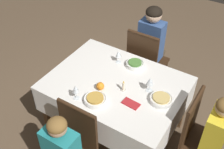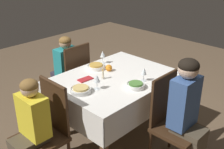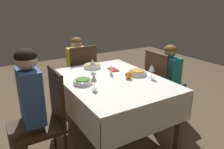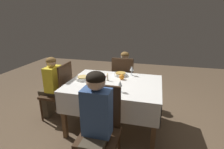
{
  "view_description": "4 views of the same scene",
  "coord_description": "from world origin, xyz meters",
  "px_view_note": "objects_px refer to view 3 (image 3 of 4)",
  "views": [
    {
      "loc": [
        -1.1,
        1.83,
        2.69
      ],
      "look_at": [
        0.02,
        0.04,
        0.88
      ],
      "focal_mm": 45.0,
      "sensor_mm": 36.0,
      "label": 1
    },
    {
      "loc": [
        -2.12,
        -2.0,
        2.11
      ],
      "look_at": [
        -0.04,
        0.0,
        0.8
      ],
      "focal_mm": 45.0,
      "sensor_mm": 36.0,
      "label": 2
    },
    {
      "loc": [
        1.97,
        -1.19,
        1.59
      ],
      "look_at": [
        0.03,
        -0.02,
        0.82
      ],
      "focal_mm": 35.0,
      "sensor_mm": 36.0,
      "label": 3
    },
    {
      "loc": [
        0.58,
        -2.37,
        1.71
      ],
      "look_at": [
        -0.04,
        0.0,
        0.88
      ],
      "focal_mm": 28.0,
      "sensor_mm": 36.0,
      "label": 4
    }
  ],
  "objects_px": {
    "bowl_north": "(137,73)",
    "wine_glass_west": "(93,63)",
    "person_adult_denim": "(26,106)",
    "orange_fruit": "(129,75)",
    "chair_south": "(46,116)",
    "bowl_south": "(83,81)",
    "napkin_red_folded": "(113,70)",
    "person_child_yellow": "(77,68)",
    "wine_glass_south": "(94,78)",
    "dining_table": "(112,87)",
    "candle_centerpiece": "(111,72)",
    "chair_north": "(161,85)",
    "wine_glass_north": "(152,68)",
    "chair_west": "(81,75)",
    "person_child_teal": "(171,79)",
    "bowl_west": "(92,66)"
  },
  "relations": [
    {
      "from": "person_child_teal",
      "to": "wine_glass_north",
      "type": "distance_m",
      "value": 0.66
    },
    {
      "from": "chair_south",
      "to": "person_child_teal",
      "type": "height_order",
      "value": "person_child_teal"
    },
    {
      "from": "bowl_south",
      "to": "orange_fruit",
      "type": "xyz_separation_m",
      "value": [
        0.11,
        0.51,
        0.01
      ]
    },
    {
      "from": "napkin_red_folded",
      "to": "orange_fruit",
      "type": "bearing_deg",
      "value": -2.66
    },
    {
      "from": "wine_glass_south",
      "to": "napkin_red_folded",
      "type": "distance_m",
      "value": 0.66
    },
    {
      "from": "bowl_north",
      "to": "candle_centerpiece",
      "type": "distance_m",
      "value": 0.31
    },
    {
      "from": "wine_glass_west",
      "to": "orange_fruit",
      "type": "relative_size",
      "value": 2.06
    },
    {
      "from": "chair_north",
      "to": "candle_centerpiece",
      "type": "relative_size",
      "value": 8.02
    },
    {
      "from": "person_adult_denim",
      "to": "napkin_red_folded",
      "type": "xyz_separation_m",
      "value": [
        -0.32,
        1.12,
        0.08
      ]
    },
    {
      "from": "candle_centerpiece",
      "to": "person_adult_denim",
      "type": "bearing_deg",
      "value": -80.89
    },
    {
      "from": "bowl_south",
      "to": "bowl_west",
      "type": "height_order",
      "value": "same"
    },
    {
      "from": "person_adult_denim",
      "to": "bowl_west",
      "type": "xyz_separation_m",
      "value": [
        -0.54,
        0.93,
        0.1
      ]
    },
    {
      "from": "person_child_teal",
      "to": "wine_glass_west",
      "type": "xyz_separation_m",
      "value": [
        -0.34,
        -1.02,
        0.3
      ]
    },
    {
      "from": "person_adult_denim",
      "to": "person_child_yellow",
      "type": "height_order",
      "value": "person_adult_denim"
    },
    {
      "from": "dining_table",
      "to": "chair_west",
      "type": "distance_m",
      "value": 0.95
    },
    {
      "from": "bowl_north",
      "to": "orange_fruit",
      "type": "relative_size",
      "value": 2.75
    },
    {
      "from": "person_adult_denim",
      "to": "wine_glass_north",
      "type": "height_order",
      "value": "person_adult_denim"
    },
    {
      "from": "wine_glass_south",
      "to": "candle_centerpiece",
      "type": "relative_size",
      "value": 1.29
    },
    {
      "from": "chair_south",
      "to": "candle_centerpiece",
      "type": "height_order",
      "value": "chair_south"
    },
    {
      "from": "person_adult_denim",
      "to": "person_child_yellow",
      "type": "distance_m",
      "value": 1.5
    },
    {
      "from": "wine_glass_north",
      "to": "person_child_yellow",
      "type": "bearing_deg",
      "value": -163.95
    },
    {
      "from": "dining_table",
      "to": "chair_west",
      "type": "height_order",
      "value": "chair_west"
    },
    {
      "from": "chair_south",
      "to": "chair_west",
      "type": "bearing_deg",
      "value": 140.99
    },
    {
      "from": "chair_south",
      "to": "candle_centerpiece",
      "type": "relative_size",
      "value": 8.02
    },
    {
      "from": "orange_fruit",
      "to": "chair_north",
      "type": "bearing_deg",
      "value": 98.24
    },
    {
      "from": "chair_west",
      "to": "wine_glass_north",
      "type": "bearing_deg",
      "value": 108.33
    },
    {
      "from": "chair_south",
      "to": "orange_fruit",
      "type": "height_order",
      "value": "chair_south"
    },
    {
      "from": "chair_north",
      "to": "napkin_red_folded",
      "type": "height_order",
      "value": "chair_north"
    },
    {
      "from": "wine_glass_south",
      "to": "bowl_west",
      "type": "distance_m",
      "value": 0.73
    },
    {
      "from": "dining_table",
      "to": "orange_fruit",
      "type": "bearing_deg",
      "value": 64.89
    },
    {
      "from": "bowl_south",
      "to": "bowl_west",
      "type": "bearing_deg",
      "value": 144.15
    },
    {
      "from": "chair_south",
      "to": "chair_west",
      "type": "height_order",
      "value": "same"
    },
    {
      "from": "bowl_north",
      "to": "wine_glass_west",
      "type": "relative_size",
      "value": 1.34
    },
    {
      "from": "dining_table",
      "to": "person_child_teal",
      "type": "distance_m",
      "value": 0.95
    },
    {
      "from": "person_adult_denim",
      "to": "orange_fruit",
      "type": "relative_size",
      "value": 14.9
    },
    {
      "from": "chair_south",
      "to": "bowl_south",
      "type": "xyz_separation_m",
      "value": [
        -0.07,
        0.43,
        0.26
      ]
    },
    {
      "from": "bowl_south",
      "to": "bowl_north",
      "type": "distance_m",
      "value": 0.68
    },
    {
      "from": "person_child_yellow",
      "to": "candle_centerpiece",
      "type": "bearing_deg",
      "value": 92.47
    },
    {
      "from": "dining_table",
      "to": "chair_south",
      "type": "bearing_deg",
      "value": -87.39
    },
    {
      "from": "chair_west",
      "to": "napkin_red_folded",
      "type": "bearing_deg",
      "value": 104.12
    },
    {
      "from": "napkin_red_folded",
      "to": "wine_glass_south",
      "type": "bearing_deg",
      "value": -48.4
    },
    {
      "from": "wine_glass_north",
      "to": "orange_fruit",
      "type": "distance_m",
      "value": 0.27
    },
    {
      "from": "person_child_yellow",
      "to": "bowl_south",
      "type": "relative_size",
      "value": 5.32
    },
    {
      "from": "wine_glass_south",
      "to": "person_child_teal",
      "type": "bearing_deg",
      "value": 97.32
    },
    {
      "from": "dining_table",
      "to": "bowl_north",
      "type": "height_order",
      "value": "bowl_north"
    },
    {
      "from": "chair_south",
      "to": "candle_centerpiece",
      "type": "xyz_separation_m",
      "value": [
        -0.16,
        0.83,
        0.27
      ]
    },
    {
      "from": "dining_table",
      "to": "orange_fruit",
      "type": "height_order",
      "value": "orange_fruit"
    },
    {
      "from": "chair_south",
      "to": "napkin_red_folded",
      "type": "distance_m",
      "value": 1.03
    },
    {
      "from": "chair_north",
      "to": "bowl_north",
      "type": "distance_m",
      "value": 0.51
    },
    {
      "from": "wine_glass_north",
      "to": "wine_glass_west",
      "type": "xyz_separation_m",
      "value": [
        -0.54,
        -0.47,
        0.0
      ]
    }
  ]
}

